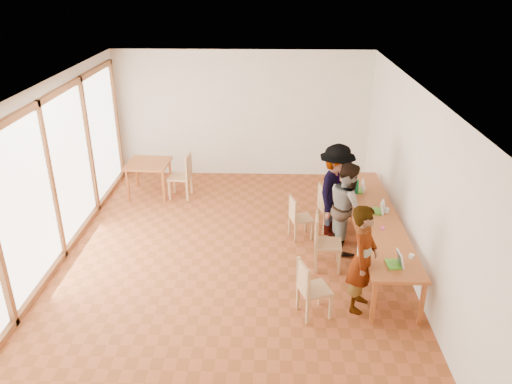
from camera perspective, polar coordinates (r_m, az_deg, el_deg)
ground at (r=8.83m, az=-2.94°, el=-7.69°), size 8.00×8.00×0.00m
wall_back at (r=11.91m, az=-1.57°, el=8.83°), size 6.00×0.10×3.00m
wall_front at (r=4.74m, az=-7.31°, el=-17.89°), size 6.00×0.10×3.00m
wall_right at (r=8.43m, az=17.60°, el=1.00°), size 0.10×8.00×3.00m
window_wall at (r=8.89m, az=-22.55°, el=1.45°), size 0.10×8.00×3.00m
ceiling at (r=7.67m, az=-3.43°, el=11.82°), size 6.00×8.00×0.04m
communal_table at (r=8.90m, az=13.39°, el=-2.91°), size 0.80×4.00×0.75m
side_table at (r=11.28m, az=-12.20°, el=2.94°), size 0.90×0.90×0.75m
chair_near at (r=7.28m, az=6.06°, el=-10.36°), size 0.54×0.54×0.48m
chair_mid at (r=8.38m, az=7.56°, el=-5.12°), size 0.48×0.48×0.51m
chair_far at (r=9.28m, az=4.71°, el=-2.47°), size 0.48×0.48×0.44m
chair_empty at (r=9.63m, az=8.05°, el=-1.25°), size 0.51×0.51×0.49m
chair_spare at (r=11.00m, az=-8.21°, el=2.34°), size 0.50×0.50×0.53m
person_near at (r=7.41m, az=12.10°, el=-7.46°), size 0.60×0.72×1.68m
person_mid at (r=8.92m, az=10.41°, el=-1.69°), size 0.70×0.86×1.65m
person_far at (r=9.36m, az=9.08°, el=0.16°), size 1.06×1.32×1.79m
laptop_near at (r=7.52m, az=15.76°, el=-7.65°), size 0.24×0.28×0.22m
laptop_mid at (r=8.99m, az=13.99°, el=-1.92°), size 0.30×0.31×0.21m
laptop_far at (r=9.75m, az=11.86°, el=0.42°), size 0.29×0.31×0.23m
yellow_mug at (r=8.46m, az=12.43°, el=-3.60°), size 0.13×0.13×0.09m
green_bottle at (r=9.60m, az=11.46°, el=0.57°), size 0.07×0.07×0.28m
clear_glass at (r=9.01m, az=14.75°, el=-2.05°), size 0.07×0.07×0.09m
condiment_cup at (r=7.77m, az=17.35°, el=-7.02°), size 0.08×0.08×0.06m
pink_phone at (r=8.48m, az=14.27°, el=-4.00°), size 0.05×0.10×0.01m
black_pouch at (r=8.49m, az=12.23°, el=-3.47°), size 0.16×0.26×0.09m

